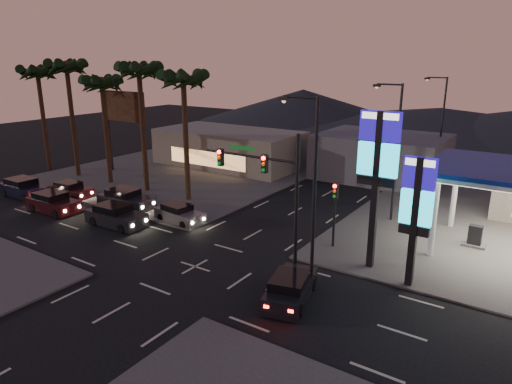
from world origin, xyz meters
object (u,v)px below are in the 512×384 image
Objects in this scene: suv_station at (291,288)px; pylon_sign_short at (417,203)px; pylon_sign_tall at (378,160)px; traffic_signal_mast at (269,182)px; car_lane_a_rear at (23,188)px; car_lane_b_mid at (126,200)px; car_lane_a_front at (116,216)px; car_lane_b_rear at (71,190)px; car_lane_b_front at (179,214)px; car_lane_a_mid at (53,203)px.

pylon_sign_short is at bearing 46.86° from suv_station.
traffic_signal_mast is (-4.74, -3.51, -1.17)m from pylon_sign_tall.
car_lane_a_rear reaches higher than car_lane_b_mid.
car_lane_a_front is 0.98× the size of car_lane_b_mid.
pylon_sign_tall reaches higher than car_lane_b_rear.
pylon_sign_tall reaches higher than pylon_sign_short.
pylon_sign_tall reaches higher than car_lane_a_front.
pylon_sign_short is 1.66× the size of car_lane_b_front.
traffic_signal_mast is 20.16m from car_lane_a_mid.
car_lane_a_front reaches higher than car_lane_b_rear.
traffic_signal_mast is 1.68× the size of car_lane_a_mid.
car_lane_a_mid is (-19.64, -0.61, -4.51)m from traffic_signal_mast.
car_lane_b_mid is 6.46m from car_lane_b_rear.
pylon_sign_short is 0.88× the size of traffic_signal_mast.
pylon_sign_tall is at bearing 9.59° from car_lane_a_mid.
traffic_signal_mast reaches higher than car_lane_b_front.
pylon_sign_tall is 30.91m from car_lane_a_rear.
traffic_signal_mast is 11.21m from car_lane_b_front.
pylon_sign_tall is at bearing 71.08° from suv_station.
car_lane_b_mid reaches higher than suv_station.
car_lane_b_front is at bearing 162.11° from traffic_signal_mast.
pylon_sign_tall is 25.38m from car_lane_a_mid.
pylon_sign_short is at bearing 19.13° from traffic_signal_mast.
pylon_sign_short is at bearing -1.57° from car_lane_b_mid.
car_lane_b_mid is (-5.80, -0.00, 0.10)m from car_lane_b_front.
car_lane_b_front is at bearing 0.02° from car_lane_b_mid.
car_lane_b_front is at bearing 9.91° from car_lane_a_rear.
car_lane_b_rear is (-21.97, 2.59, -4.61)m from traffic_signal_mast.
suv_station is (18.29, -5.41, -0.06)m from car_lane_b_mid.
pylon_sign_tall is 2.13× the size of car_lane_b_front.
pylon_sign_short is at bearing -0.15° from car_lane_b_rear.
car_lane_a_front is at bearing 5.78° from car_lane_a_mid.
car_lane_a_mid reaches higher than car_lane_b_rear.
car_lane_b_rear is (-8.93, 2.53, -0.10)m from car_lane_a_front.
car_lane_b_front is 1.01× the size of car_lane_b_rear.
pylon_sign_short is at bearing -21.80° from pylon_sign_tall.
car_lane_a_front is at bearing -51.00° from car_lane_b_mid.
car_lane_b_rear is (-12.24, -0.55, -0.00)m from car_lane_b_front.
car_lane_a_mid is 0.96× the size of car_lane_a_rear.
car_lane_a_mid reaches higher than suv_station.
pylon_sign_short is at bearing 3.72° from car_lane_a_rear.
car_lane_a_front is (-20.28, -2.45, -3.94)m from pylon_sign_short.
car_lane_b_rear is (-26.71, -0.92, -5.78)m from pylon_sign_tall.
pylon_sign_tall is 1.12× the size of traffic_signal_mast.
car_lane_a_rear is 28.37m from suv_station.
traffic_signal_mast is 25.88m from car_lane_a_rear.
traffic_signal_mast is at bearing -160.87° from pylon_sign_short.
pylon_sign_tall is at bearing 1.48° from car_lane_b_front.
pylon_sign_short is 1.41× the size of car_lane_a_rear.
suv_station is at bearing -23.43° from car_lane_b_front.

